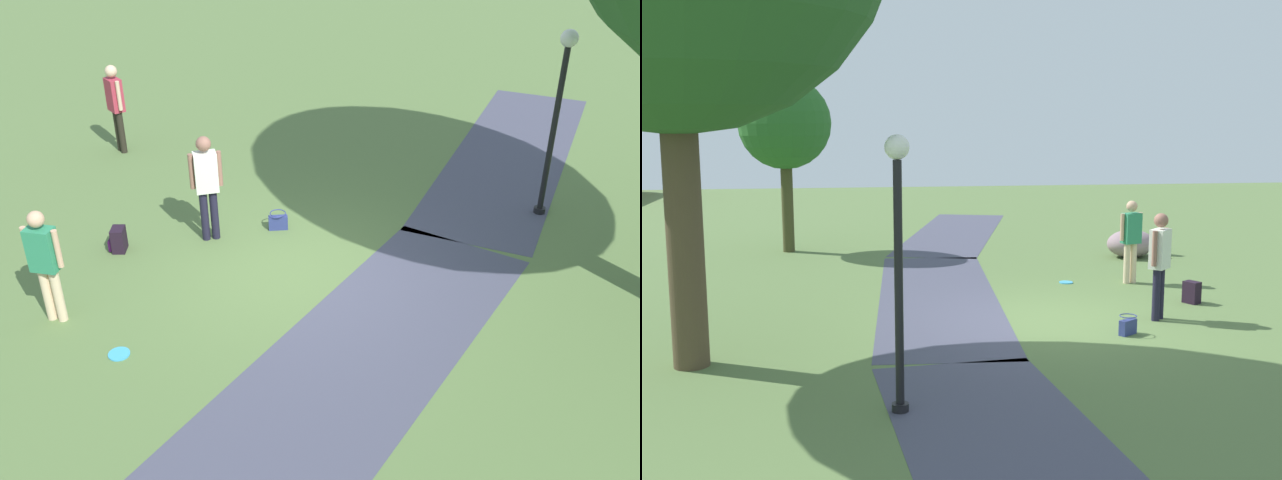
% 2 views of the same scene
% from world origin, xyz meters
% --- Properties ---
extents(ground_plane, '(48.00, 48.00, 0.00)m').
position_xyz_m(ground_plane, '(0.00, 0.00, 0.00)').
color(ground_plane, '#57713E').
extents(footpath_segment_near, '(8.18, 2.98, 0.01)m').
position_xyz_m(footpath_segment_near, '(-6.02, 1.42, 0.00)').
color(footpath_segment_near, '#454559').
rests_on(footpath_segment_near, ground).
extents(footpath_segment_mid, '(8.10, 2.60, 0.01)m').
position_xyz_m(footpath_segment_mid, '(1.95, 1.62, 0.00)').
color(footpath_segment_mid, '#454559').
rests_on(footpath_segment_mid, ground).
extents(lamp_post, '(0.28, 0.28, 3.19)m').
position_xyz_m(lamp_post, '(-3.72, 2.61, 1.99)').
color(lamp_post, black).
rests_on(lamp_post, ground).
extents(woman_with_handbag, '(0.42, 0.42, 1.79)m').
position_xyz_m(woman_with_handbag, '(-0.15, -1.86, 1.05)').
color(woman_with_handbag, black).
rests_on(woman_with_handbag, ground).
extents(man_near_boulder, '(0.36, 0.49, 1.82)m').
position_xyz_m(man_near_boulder, '(-2.15, -5.69, 1.07)').
color(man_near_boulder, black).
rests_on(man_near_boulder, ground).
extents(passerby_on_path, '(0.34, 0.50, 1.68)m').
position_xyz_m(passerby_on_path, '(2.69, -2.35, 0.97)').
color(passerby_on_path, beige).
rests_on(passerby_on_path, ground).
extents(handbag_on_grass, '(0.38, 0.38, 0.31)m').
position_xyz_m(handbag_on_grass, '(-0.96, -1.07, 0.14)').
color(handbag_on_grass, navy).
rests_on(handbag_on_grass, ground).
extents(spare_backpack_on_lawn, '(0.34, 0.35, 0.40)m').
position_xyz_m(spare_backpack_on_lawn, '(0.89, -2.91, 0.19)').
color(spare_backpack_on_lawn, black).
rests_on(spare_backpack_on_lawn, ground).
extents(frisbee_on_grass, '(0.28, 0.28, 0.02)m').
position_xyz_m(frisbee_on_grass, '(2.85, -1.08, 0.01)').
color(frisbee_on_grass, '#3FA6D9').
rests_on(frisbee_on_grass, ground).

